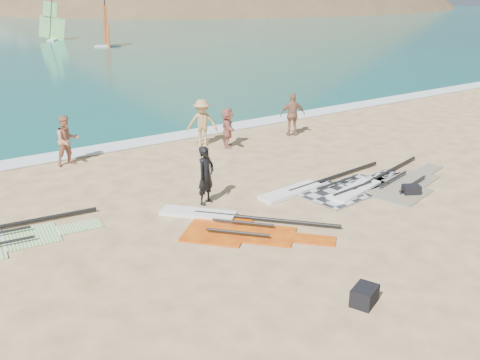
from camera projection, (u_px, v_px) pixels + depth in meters
ground at (349, 265)px, 12.50m from camera, size 300.00×300.00×0.00m
surf_line at (133, 144)px, 22.02m from camera, size 300.00×1.20×0.04m
headland_main at (237, 7)px, 158.35m from camera, size 143.00×143.00×45.00m
headland_minor at (304, 4)px, 184.71m from camera, size 70.00×70.00×28.00m
rig_grey at (325, 188)px, 17.11m from camera, size 5.51×2.30×0.20m
rig_orange at (384, 185)px, 17.38m from camera, size 5.65×2.93×0.20m
rig_red at (228, 224)px, 14.57m from camera, size 3.99×4.64×0.20m
gear_bag_near at (364, 296)px, 10.94m from camera, size 0.71×0.63×0.38m
gear_bag_far at (411, 190)px, 16.66m from camera, size 0.63×0.57×0.31m
person_wetsuit at (206, 175)px, 15.77m from camera, size 0.76×0.64×1.77m
beachgoer_left at (67, 141)px, 19.20m from camera, size 0.98×0.81×1.83m
beachgoer_mid at (202, 123)px, 21.50m from camera, size 1.43×1.28×1.92m
beachgoer_back at (293, 115)px, 22.98m from camera, size 1.17×0.89×1.85m
beachgoer_right at (228, 128)px, 21.38m from camera, size 1.15×1.53×1.61m
windsurfer_centre at (106, 34)px, 56.20m from camera, size 2.75×3.22×4.86m
windsurfer_right at (52, 28)px, 62.84m from camera, size 2.84×2.71×4.94m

